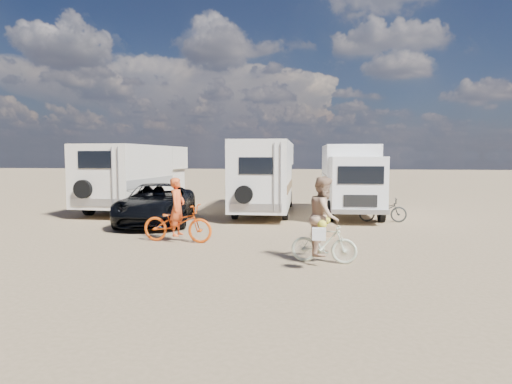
# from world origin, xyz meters

# --- Properties ---
(ground) EXTENTS (140.00, 140.00, 0.00)m
(ground) POSITION_xyz_m (0.00, 0.00, 0.00)
(ground) COLOR #957A58
(ground) RESTS_ON ground
(rv_main) EXTENTS (2.29, 7.28, 2.98)m
(rv_main) POSITION_xyz_m (0.36, 7.06, 1.49)
(rv_main) COLOR silver
(rv_main) RESTS_ON ground
(rv_left) EXTENTS (2.67, 6.92, 2.85)m
(rv_left) POSITION_xyz_m (-5.42, 7.15, 1.42)
(rv_left) COLOR white
(rv_left) RESTS_ON ground
(box_truck) EXTENTS (2.26, 5.75, 2.84)m
(box_truck) POSITION_xyz_m (3.88, 6.50, 1.42)
(box_truck) COLOR white
(box_truck) RESTS_ON ground
(dark_suv) EXTENTS (3.22, 5.42, 1.41)m
(dark_suv) POSITION_xyz_m (-3.13, 3.52, 0.71)
(dark_suv) COLOR black
(dark_suv) RESTS_ON ground
(bike_man) EXTENTS (2.08, 0.91, 1.06)m
(bike_man) POSITION_xyz_m (-1.33, 0.20, 0.53)
(bike_man) COLOR #DF4C0B
(bike_man) RESTS_ON ground
(bike_woman) EXTENTS (1.52, 0.62, 0.89)m
(bike_woman) POSITION_xyz_m (2.68, -1.76, 0.44)
(bike_woman) COLOR beige
(bike_woman) RESTS_ON ground
(rider_man) EXTENTS (0.45, 0.63, 1.61)m
(rider_man) POSITION_xyz_m (-1.33, 0.20, 0.81)
(rider_man) COLOR #E65522
(rider_man) RESTS_ON ground
(rider_woman) EXTENTS (0.78, 0.94, 1.77)m
(rider_woman) POSITION_xyz_m (2.68, -1.76, 0.88)
(rider_woman) COLOR tan
(rider_woman) RESTS_ON ground
(bike_parked) EXTENTS (1.71, 0.66, 0.89)m
(bike_parked) POSITION_xyz_m (4.90, 4.87, 0.44)
(bike_parked) COLOR #282A27
(bike_parked) RESTS_ON ground
(cooler) EXTENTS (0.67, 0.57, 0.45)m
(cooler) POSITION_xyz_m (-2.82, 3.54, 0.23)
(cooler) COLOR #1E548B
(cooler) RESTS_ON ground
(crate) EXTENTS (0.53, 0.53, 0.36)m
(crate) POSITION_xyz_m (2.81, 1.70, 0.18)
(crate) COLOR #9C7955
(crate) RESTS_ON ground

